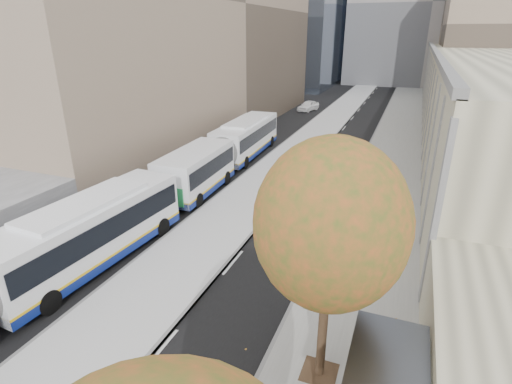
% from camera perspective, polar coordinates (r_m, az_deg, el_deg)
% --- Properties ---
extents(bus_platform, '(4.25, 150.00, 0.15)m').
position_cam_1_polar(bus_platform, '(34.34, 5.08, 4.99)').
color(bus_platform, silver).
rests_on(bus_platform, ground).
extents(sidewalk, '(4.75, 150.00, 0.08)m').
position_cam_1_polar(sidewalk, '(33.15, 18.47, 3.23)').
color(sidewalk, gray).
rests_on(sidewalk, ground).
extents(building_tan, '(18.00, 92.00, 8.00)m').
position_cam_1_polar(building_tan, '(61.75, 31.74, 13.18)').
color(building_tan, gray).
rests_on(building_tan, ground).
extents(building_midrise, '(24.00, 46.00, 25.00)m').
position_cam_1_polar(building_midrise, '(46.76, -16.53, 24.15)').
color(building_midrise, gray).
rests_on(building_midrise, ground).
extents(building_far_block, '(30.00, 18.00, 30.00)m').
position_cam_1_polar(building_far_block, '(92.73, 23.84, 23.32)').
color(building_far_block, gray).
rests_on(building_far_block, ground).
extents(tree_c, '(4.20, 4.20, 7.28)m').
position_cam_1_polar(tree_c, '(10.83, 10.64, -4.67)').
color(tree_c, '#332615').
rests_on(tree_c, sidewalk).
extents(bus_near, '(3.71, 17.92, 2.97)m').
position_cam_1_polar(bus_near, '(17.61, -32.07, -10.33)').
color(bus_near, white).
rests_on(bus_near, ground).
extents(bus_far, '(3.23, 17.73, 2.94)m').
position_cam_1_polar(bus_far, '(31.03, -4.01, 6.12)').
color(bus_far, white).
rests_on(bus_far, ground).
extents(distant_car, '(2.52, 4.25, 1.36)m').
position_cam_1_polar(distant_car, '(55.91, 7.48, 12.12)').
color(distant_car, white).
rests_on(distant_car, ground).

